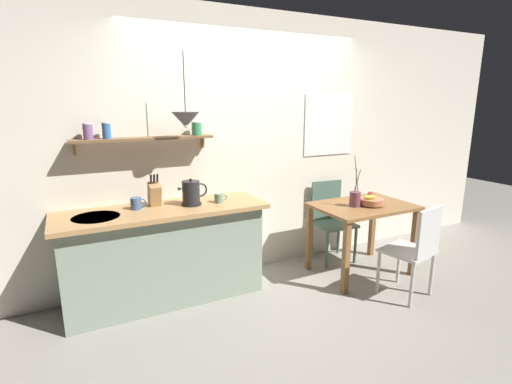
% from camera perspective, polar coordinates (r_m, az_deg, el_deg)
% --- Properties ---
extents(ground_plane, '(14.00, 14.00, 0.00)m').
position_cam_1_polar(ground_plane, '(3.88, 3.07, -14.39)').
color(ground_plane, gray).
extents(back_wall, '(6.80, 0.11, 2.70)m').
position_cam_1_polar(back_wall, '(4.13, 1.28, 7.01)').
color(back_wall, silver).
rests_on(back_wall, ground_plane).
extents(kitchen_counter, '(1.83, 0.63, 0.89)m').
position_cam_1_polar(kitchen_counter, '(3.63, -13.46, -8.94)').
color(kitchen_counter, gray).
rests_on(kitchen_counter, ground_plane).
extents(wall_shelf, '(1.23, 0.20, 0.27)m').
position_cam_1_polar(wall_shelf, '(3.54, -16.50, 8.05)').
color(wall_shelf, brown).
extents(dining_table, '(1.01, 0.72, 0.76)m').
position_cam_1_polar(dining_table, '(4.17, 15.60, -3.46)').
color(dining_table, brown).
rests_on(dining_table, ground_plane).
extents(dining_chair_near, '(0.50, 0.48, 0.90)m').
position_cam_1_polar(dining_chair_near, '(3.83, 22.73, -7.62)').
color(dining_chair_near, silver).
rests_on(dining_chair_near, ground_plane).
extents(dining_chair_far, '(0.47, 0.42, 0.91)m').
position_cam_1_polar(dining_chair_far, '(4.51, 11.06, -3.60)').
color(dining_chair_far, '#4C6B5B').
rests_on(dining_chair_far, ground_plane).
extents(fruit_bowl, '(0.24, 0.24, 0.14)m').
position_cam_1_polar(fruit_bowl, '(4.12, 16.85, -1.25)').
color(fruit_bowl, '#BC704C').
rests_on(fruit_bowl, dining_table).
extents(twig_vase, '(0.11, 0.11, 0.53)m').
position_cam_1_polar(twig_vase, '(4.03, 14.59, -0.95)').
color(twig_vase, brown).
rests_on(twig_vase, dining_table).
extents(electric_kettle, '(0.27, 0.18, 0.25)m').
position_cam_1_polar(electric_kettle, '(3.50, -9.64, -0.16)').
color(electric_kettle, black).
rests_on(electric_kettle, kitchen_counter).
extents(knife_block, '(0.10, 0.18, 0.30)m').
position_cam_1_polar(knife_block, '(3.54, -14.94, -0.21)').
color(knife_block, tan).
rests_on(knife_block, kitchen_counter).
extents(coffee_mug_by_sink, '(0.13, 0.09, 0.10)m').
position_cam_1_polar(coffee_mug_by_sink, '(3.49, -17.47, -1.64)').
color(coffee_mug_by_sink, '#3D5B89').
rests_on(coffee_mug_by_sink, kitchen_counter).
extents(coffee_mug_spare, '(0.12, 0.09, 0.09)m').
position_cam_1_polar(coffee_mug_spare, '(3.57, -5.53, -0.89)').
color(coffee_mug_spare, slate).
rests_on(coffee_mug_spare, kitchen_counter).
extents(pendant_lamp, '(0.25, 0.25, 0.63)m').
position_cam_1_polar(pendant_lamp, '(3.41, -10.47, 10.61)').
color(pendant_lamp, black).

